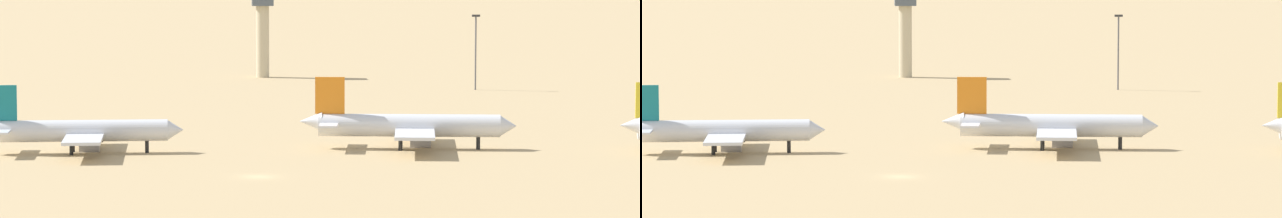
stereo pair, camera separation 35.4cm
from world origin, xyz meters
TOP-DOWN VIEW (x-y plane):
  - ground at (0.00, 0.00)m, footprint 4000.00×4000.00m
  - parked_jet_teal_3 at (-26.73, 28.69)m, footprint 32.59×27.24m
  - parked_jet_orange_4 at (25.20, 30.29)m, footprint 34.75×29.50m
  - control_tower at (9.31, 176.99)m, footprint 5.20×5.20m
  - light_pole_mid at (55.01, 137.52)m, footprint 1.80×0.50m

SIDE VIEW (x-z plane):
  - ground at x=0.00m, z-range 0.00..0.00m
  - parked_jet_teal_3 at x=-26.73m, z-range -1.86..8.94m
  - parked_jet_orange_4 at x=25.20m, z-range -1.98..9.50m
  - light_pole_mid at x=55.01m, z-range 1.23..18.06m
  - control_tower at x=9.31m, z-range 2.32..24.77m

